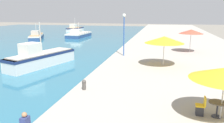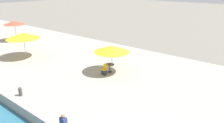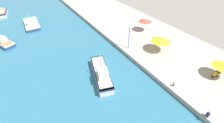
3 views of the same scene
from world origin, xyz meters
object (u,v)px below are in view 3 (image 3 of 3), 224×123
lamppost (129,33)px  fishing_boat_mid (1,41)px  fishing_boat_near (101,73)px  fishing_boat_far (32,24)px  cafe_umbrella_white (161,39)px  mooring_bollard (174,84)px  cafe_umbrella_striped (145,20)px  person_at_quay (208,115)px  fishing_boat_distant (2,13)px  cafe_table (217,73)px  cafe_chair_left (214,76)px  cafe_umbrella_pink (224,65)px

lamppost → fishing_boat_mid: bearing=142.0°
fishing_boat_near → fishing_boat_far: size_ratio=1.04×
fishing_boat_far → fishing_boat_mid: bearing=-138.2°
cafe_umbrella_white → mooring_bollard: cafe_umbrella_white is taller
fishing_boat_mid → mooring_bollard: fishing_boat_mid is taller
fishing_boat_near → fishing_boat_far: bearing=120.0°
fishing_boat_near → mooring_bollard: bearing=-28.3°
lamppost → cafe_umbrella_striped: bearing=27.8°
cafe_umbrella_striped → person_at_quay: cafe_umbrella_striped is taller
fishing_boat_near → cafe_umbrella_striped: size_ratio=2.87×
fishing_boat_near → person_at_quay: bearing=-44.8°
cafe_umbrella_striped → lamppost: size_ratio=0.62×
fishing_boat_near → cafe_umbrella_striped: bearing=43.5°
fishing_boat_near → cafe_umbrella_striped: 17.34m
fishing_boat_distant → cafe_umbrella_white: (24.17, -38.20, 2.34)m
fishing_boat_distant → person_at_quay: 54.40m
cafe_umbrella_white → cafe_umbrella_striped: size_ratio=1.22×
cafe_umbrella_white → cafe_table: 10.07m
fishing_boat_distant → cafe_table: bearing=-54.7°
fishing_boat_near → fishing_boat_distant: bearing=124.4°
fishing_boat_distant → lamppost: bearing=-53.7°
cafe_umbrella_white → cafe_chair_left: bearing=-80.0°
fishing_boat_far → person_at_quay: size_ratio=8.32×
cafe_chair_left → mooring_bollard: size_ratio=1.39×
cafe_umbrella_white → cafe_table: (2.42, -9.61, -1.82)m
fishing_boat_near → cafe_umbrella_white: bearing=17.1°
fishing_boat_far → cafe_chair_left: 40.46m
fishing_boat_mid → fishing_boat_far: 8.93m
cafe_umbrella_pink → fishing_boat_near: bearing=146.6°
fishing_boat_near → cafe_table: fishing_boat_near is taller
fishing_boat_mid → cafe_umbrella_striped: size_ratio=2.74×
cafe_table → lamppost: lamppost is taller
fishing_boat_far → cafe_table: 40.85m
fishing_boat_mid → fishing_boat_distant: fishing_boat_distant is taller
fishing_boat_far → cafe_umbrella_white: (18.17, -25.67, 2.45)m
fishing_boat_mid → cafe_umbrella_white: 32.15m
fishing_boat_mid → cafe_umbrella_pink: 40.64m
fishing_boat_distant → fishing_boat_mid: bearing=-86.5°
fishing_boat_mid → cafe_umbrella_white: cafe_umbrella_white is taller
fishing_boat_mid → cafe_table: fishing_boat_mid is taller
cafe_umbrella_striped → cafe_chair_left: bearing=-94.8°
cafe_umbrella_pink → mooring_bollard: (-7.36, 2.22, -1.80)m
cafe_umbrella_white → cafe_umbrella_striped: cafe_umbrella_striped is taller
fishing_boat_near → cafe_table: 17.53m
fishing_boat_near → cafe_table: size_ratio=10.18×
fishing_boat_mid → fishing_boat_distant: 18.23m
cafe_chair_left → mooring_bollard: (-6.51, 2.04, 0.02)m
fishing_boat_mid → mooring_bollard: 34.17m
fishing_boat_mid → cafe_umbrella_pink: fishing_boat_mid is taller
fishing_boat_far → fishing_boat_distant: 13.89m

